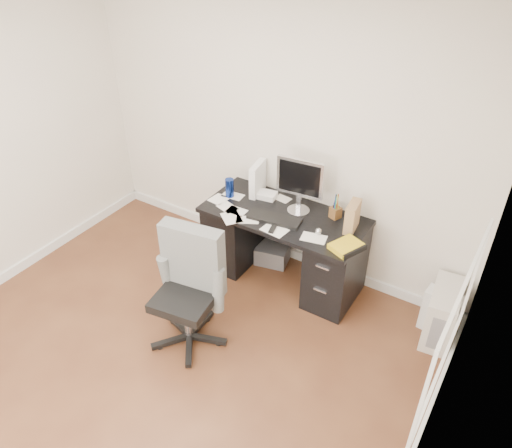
% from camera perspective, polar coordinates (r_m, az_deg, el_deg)
% --- Properties ---
extents(ground, '(4.00, 4.00, 0.00)m').
position_cam_1_polar(ground, '(4.23, -12.48, -16.95)').
color(ground, '#472516').
rests_on(ground, ground).
extents(room_shell, '(4.02, 4.02, 2.71)m').
position_cam_1_polar(room_shell, '(3.13, -15.44, 2.48)').
color(room_shell, silver).
rests_on(room_shell, ground).
extents(desk, '(1.50, 0.70, 0.75)m').
position_cam_1_polar(desk, '(4.75, 3.12, -2.39)').
color(desk, black).
rests_on(desk, ground).
extents(loose_papers, '(1.10, 0.60, 0.00)m').
position_cam_1_polar(loose_papers, '(4.59, 0.76, 1.58)').
color(loose_papers, white).
rests_on(loose_papers, desk).
extents(lcd_monitor, '(0.46, 0.29, 0.55)m').
position_cam_1_polar(lcd_monitor, '(4.45, 5.02, 4.36)').
color(lcd_monitor, silver).
rests_on(lcd_monitor, desk).
extents(keyboard, '(0.50, 0.23, 0.03)m').
position_cam_1_polar(keyboard, '(4.46, 2.10, 0.60)').
color(keyboard, black).
rests_on(keyboard, desk).
extents(computer_mouse, '(0.07, 0.07, 0.06)m').
position_cam_1_polar(computer_mouse, '(4.30, 7.16, -0.84)').
color(computer_mouse, silver).
rests_on(computer_mouse, desk).
extents(travel_mug, '(0.08, 0.08, 0.19)m').
position_cam_1_polar(travel_mug, '(4.76, -3.04, 4.15)').
color(travel_mug, navy).
rests_on(travel_mug, desk).
extents(white_binder, '(0.17, 0.29, 0.32)m').
position_cam_1_polar(white_binder, '(4.77, 0.19, 5.20)').
color(white_binder, white).
rests_on(white_binder, desk).
extents(magazine_file, '(0.14, 0.24, 0.26)m').
position_cam_1_polar(magazine_file, '(4.35, 10.96, 0.85)').
color(magazine_file, olive).
rests_on(magazine_file, desk).
extents(pen_cup, '(0.14, 0.14, 0.25)m').
position_cam_1_polar(pen_cup, '(4.48, 9.15, 2.10)').
color(pen_cup, brown).
rests_on(pen_cup, desk).
extents(yellow_book, '(0.28, 0.31, 0.04)m').
position_cam_1_polar(yellow_book, '(4.17, 10.33, -2.56)').
color(yellow_book, gold).
rests_on(yellow_book, desk).
extents(paper_remote, '(0.24, 0.20, 0.02)m').
position_cam_1_polar(paper_remote, '(4.33, 2.13, -0.58)').
color(paper_remote, white).
rests_on(paper_remote, desk).
extents(office_chair, '(0.69, 0.69, 1.06)m').
position_cam_1_polar(office_chair, '(4.07, -8.15, -7.82)').
color(office_chair, '#545654').
rests_on(office_chair, ground).
extents(pc_tower, '(0.28, 0.53, 0.51)m').
position_cam_1_polar(pc_tower, '(4.54, 20.45, -9.57)').
color(pc_tower, beige).
rests_on(pc_tower, ground).
extents(shopping_bag, '(0.32, 0.24, 0.41)m').
position_cam_1_polar(shopping_bag, '(4.61, 20.34, -9.47)').
color(shopping_bag, silver).
rests_on(shopping_bag, ground).
extents(wicker_basket, '(0.48, 0.48, 0.42)m').
position_cam_1_polar(wicker_basket, '(5.19, -2.37, -1.40)').
color(wicker_basket, '#473115').
rests_on(wicker_basket, ground).
extents(desk_printer, '(0.37, 0.33, 0.19)m').
position_cam_1_polar(desk_printer, '(5.13, 1.90, -3.42)').
color(desk_printer, slate).
rests_on(desk_printer, ground).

